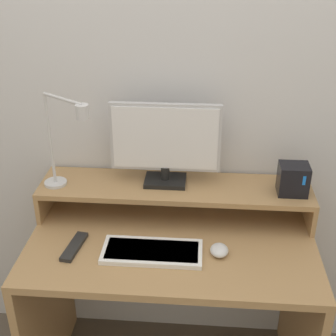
# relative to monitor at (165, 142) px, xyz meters

# --- Properties ---
(wall_back) EXTENTS (6.00, 0.05, 2.50)m
(wall_back) POSITION_rel_monitor_xyz_m (0.04, 0.14, 0.17)
(wall_back) COLOR silver
(wall_back) RESTS_ON ground_plane
(desk) EXTENTS (1.09, 0.61, 0.76)m
(desk) POSITION_rel_monitor_xyz_m (0.04, -0.20, -0.55)
(desk) COLOR #A87F51
(desk) RESTS_ON ground_plane
(monitor_shelf) EXTENTS (1.09, 0.25, 0.14)m
(monitor_shelf) POSITION_rel_monitor_xyz_m (0.04, -0.02, -0.20)
(monitor_shelf) COLOR #A87F51
(monitor_shelf) RESTS_ON desk
(monitor) EXTENTS (0.43, 0.12, 0.34)m
(monitor) POSITION_rel_monitor_xyz_m (0.00, 0.00, 0.00)
(monitor) COLOR black
(monitor) RESTS_ON monitor_shelf
(desk_lamp) EXTENTS (0.23, 0.18, 0.39)m
(desk_lamp) POSITION_rel_monitor_xyz_m (-0.37, -0.09, 0.03)
(desk_lamp) COLOR silver
(desk_lamp) RESTS_ON monitor_shelf
(router_dock) EXTENTS (0.11, 0.09, 0.12)m
(router_dock) POSITION_rel_monitor_xyz_m (0.50, -0.04, -0.12)
(router_dock) COLOR black
(router_dock) RESTS_ON monitor_shelf
(keyboard) EXTENTS (0.37, 0.16, 0.02)m
(keyboard) POSITION_rel_monitor_xyz_m (-0.02, -0.29, -0.31)
(keyboard) COLOR white
(keyboard) RESTS_ON desk
(mouse) EXTENTS (0.07, 0.08, 0.04)m
(mouse) POSITION_rel_monitor_xyz_m (0.22, -0.27, -0.30)
(mouse) COLOR silver
(mouse) RESTS_ON desk
(remote_control) EXTENTS (0.07, 0.18, 0.02)m
(remote_control) POSITION_rel_monitor_xyz_m (-0.32, -0.28, -0.31)
(remote_control) COLOR black
(remote_control) RESTS_ON desk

